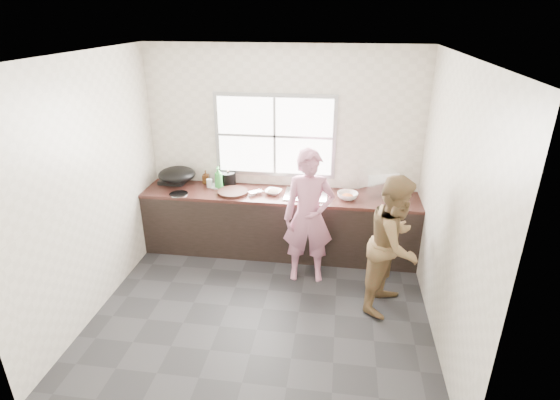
# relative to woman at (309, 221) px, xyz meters

# --- Properties ---
(floor) EXTENTS (3.60, 3.20, 0.01)m
(floor) POSITION_rel_woman_xyz_m (-0.43, -0.71, -0.77)
(floor) COLOR #28282A
(floor) RESTS_ON ground
(ceiling) EXTENTS (3.60, 3.20, 0.01)m
(ceiling) POSITION_rel_woman_xyz_m (-0.43, -0.71, 1.94)
(ceiling) COLOR silver
(ceiling) RESTS_ON wall_back
(wall_back) EXTENTS (3.60, 0.01, 2.70)m
(wall_back) POSITION_rel_woman_xyz_m (-0.43, 0.89, 0.58)
(wall_back) COLOR beige
(wall_back) RESTS_ON ground
(wall_left) EXTENTS (0.01, 3.20, 2.70)m
(wall_left) POSITION_rel_woman_xyz_m (-2.24, -0.71, 0.58)
(wall_left) COLOR beige
(wall_left) RESTS_ON ground
(wall_right) EXTENTS (0.01, 3.20, 2.70)m
(wall_right) POSITION_rel_woman_xyz_m (1.37, -0.71, 0.58)
(wall_right) COLOR silver
(wall_right) RESTS_ON ground
(wall_front) EXTENTS (3.60, 0.01, 2.70)m
(wall_front) POSITION_rel_woman_xyz_m (-0.43, -2.32, 0.58)
(wall_front) COLOR beige
(wall_front) RESTS_ON ground
(cabinet) EXTENTS (3.60, 0.62, 0.82)m
(cabinet) POSITION_rel_woman_xyz_m (-0.43, 0.58, -0.36)
(cabinet) COLOR black
(cabinet) RESTS_ON floor
(countertop) EXTENTS (3.60, 0.64, 0.04)m
(countertop) POSITION_rel_woman_xyz_m (-0.43, 0.58, 0.07)
(countertop) COLOR #361B16
(countertop) RESTS_ON cabinet
(sink) EXTENTS (0.55, 0.45, 0.02)m
(sink) POSITION_rel_woman_xyz_m (-0.08, 0.58, 0.10)
(sink) COLOR silver
(sink) RESTS_ON countertop
(faucet) EXTENTS (0.02, 0.02, 0.30)m
(faucet) POSITION_rel_woman_xyz_m (-0.08, 0.78, 0.24)
(faucet) COLOR silver
(faucet) RESTS_ON countertop
(window_frame) EXTENTS (1.60, 0.05, 1.10)m
(window_frame) POSITION_rel_woman_xyz_m (-0.53, 0.88, 0.78)
(window_frame) COLOR #9EA0A5
(window_frame) RESTS_ON wall_back
(window_glazing) EXTENTS (1.50, 0.01, 1.00)m
(window_glazing) POSITION_rel_woman_xyz_m (-0.53, 0.85, 0.78)
(window_glazing) COLOR white
(window_glazing) RESTS_ON window_frame
(woman) EXTENTS (0.60, 0.42, 1.54)m
(woman) POSITION_rel_woman_xyz_m (0.00, 0.00, 0.00)
(woman) COLOR #CA7997
(woman) RESTS_ON floor
(person_side) EXTENTS (0.84, 0.92, 1.54)m
(person_side) POSITION_rel_woman_xyz_m (0.95, -0.42, -0.00)
(person_side) COLOR brown
(person_side) RESTS_ON floor
(cutting_board) EXTENTS (0.50, 0.50, 0.04)m
(cutting_board) POSITION_rel_woman_xyz_m (-1.03, 0.49, 0.11)
(cutting_board) COLOR black
(cutting_board) RESTS_ON countertop
(cleaver) EXTENTS (0.20, 0.19, 0.01)m
(cleaver) POSITION_rel_woman_xyz_m (-0.73, 0.51, 0.13)
(cleaver) COLOR silver
(cleaver) RESTS_ON cutting_board
(bowl_mince) EXTENTS (0.25, 0.25, 0.05)m
(bowl_mince) POSITION_rel_woman_xyz_m (-0.51, 0.56, 0.12)
(bowl_mince) COLOR white
(bowl_mince) RESTS_ON countertop
(bowl_crabs) EXTENTS (0.22, 0.22, 0.07)m
(bowl_crabs) POSITION_rel_woman_xyz_m (0.45, 0.53, 0.12)
(bowl_crabs) COLOR silver
(bowl_crabs) RESTS_ON countertop
(bowl_held) EXTENTS (0.21, 0.21, 0.06)m
(bowl_held) POSITION_rel_woman_xyz_m (-0.07, 0.37, 0.12)
(bowl_held) COLOR white
(bowl_held) RESTS_ON countertop
(black_pot) EXTENTS (0.29, 0.29, 0.18)m
(black_pot) POSITION_rel_woman_xyz_m (-1.19, 0.81, 0.18)
(black_pot) COLOR black
(black_pot) RESTS_ON countertop
(plate_food) EXTENTS (0.28, 0.28, 0.02)m
(plate_food) POSITION_rel_woman_xyz_m (-1.30, 0.71, 0.10)
(plate_food) COLOR white
(plate_food) RESTS_ON countertop
(bottle_green) EXTENTS (0.12, 0.12, 0.30)m
(bottle_green) POSITION_rel_woman_xyz_m (-1.26, 0.66, 0.24)
(bottle_green) COLOR green
(bottle_green) RESTS_ON countertop
(bottle_brown_tall) EXTENTS (0.08, 0.08, 0.17)m
(bottle_brown_tall) POSITION_rel_woman_xyz_m (-1.49, 0.81, 0.18)
(bottle_brown_tall) COLOR #4A2A12
(bottle_brown_tall) RESTS_ON countertop
(bottle_brown_short) EXTENTS (0.14, 0.14, 0.18)m
(bottle_brown_short) POSITION_rel_woman_xyz_m (-1.17, 0.81, 0.18)
(bottle_brown_short) COLOR #431C10
(bottle_brown_short) RESTS_ON countertop
(glass_jar) EXTENTS (0.10, 0.10, 0.11)m
(glass_jar) POSITION_rel_woman_xyz_m (-1.40, 0.67, 0.15)
(glass_jar) COLOR silver
(glass_jar) RESTS_ON countertop
(burner) EXTENTS (0.36, 0.36, 0.05)m
(burner) POSITION_rel_woman_xyz_m (-1.95, 0.80, 0.12)
(burner) COLOR black
(burner) RESTS_ON countertop
(wok) EXTENTS (0.51, 0.51, 0.19)m
(wok) POSITION_rel_woman_xyz_m (-1.85, 0.68, 0.25)
(wok) COLOR black
(wok) RESTS_ON burner
(dish_rack) EXTENTS (0.49, 0.41, 0.31)m
(dish_rack) POSITION_rel_woman_xyz_m (0.84, 0.77, 0.25)
(dish_rack) COLOR white
(dish_rack) RESTS_ON countertop
(pot_lid_left) EXTENTS (0.30, 0.30, 0.01)m
(pot_lid_left) POSITION_rel_woman_xyz_m (-1.73, 0.37, 0.10)
(pot_lid_left) COLOR #BABCC1
(pot_lid_left) RESTS_ON countertop
(pot_lid_right) EXTENTS (0.30, 0.30, 0.01)m
(pot_lid_right) POSITION_rel_woman_xyz_m (-1.32, 0.78, 0.10)
(pot_lid_right) COLOR #ADAFB3
(pot_lid_right) RESTS_ON countertop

